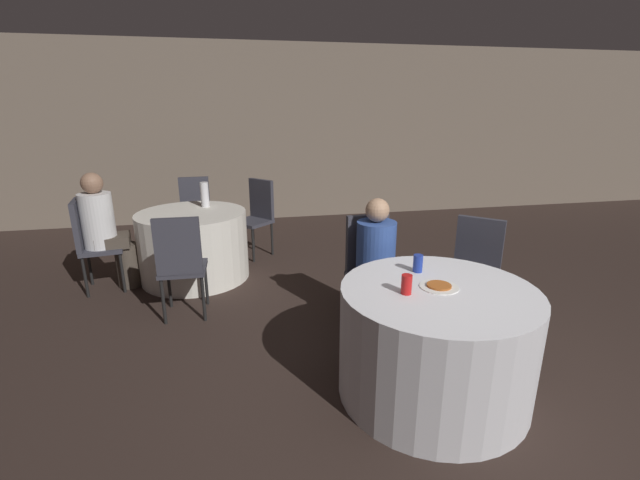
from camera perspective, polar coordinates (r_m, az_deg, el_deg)
ground_plane at (r=3.15m, az=17.82°, el=-19.40°), size 16.00×16.00×0.00m
wall_back at (r=7.32m, az=-0.70°, el=13.99°), size 16.00×0.06×2.80m
table_near at (r=2.96m, az=15.06°, el=-12.98°), size 1.24×1.24×0.75m
table_far at (r=4.91m, az=-16.46°, el=-0.68°), size 1.17×1.17×0.75m
chair_near_north at (r=3.70m, az=6.73°, el=-2.80°), size 0.44×0.45×0.96m
chair_near_northeast at (r=3.80m, az=19.94°, el=-3.20°), size 0.57×0.57×0.96m
chair_far_south at (r=3.91m, az=-18.09°, el=-2.46°), size 0.41×0.41×0.96m
chair_far_northeast at (r=5.49m, az=-8.36°, el=3.86°), size 0.56×0.56×0.96m
chair_far_west at (r=4.90m, az=-28.35°, el=0.26°), size 0.46×0.46×0.96m
chair_far_north at (r=5.83m, az=-16.27°, el=4.14°), size 0.42×0.42×0.96m
person_blue_shirt at (r=3.55m, az=7.87°, el=-3.62°), size 0.35×0.50×1.14m
person_white_shirt at (r=4.87m, az=-26.48°, el=0.96°), size 0.49×0.35×1.22m
pizza_plate_near at (r=2.82m, az=15.59°, el=-5.95°), size 0.24×0.24×0.02m
soda_can_red at (r=2.66m, az=11.47°, el=-5.82°), size 0.07×0.07×0.12m
soda_can_blue at (r=3.02m, az=12.93°, el=-3.05°), size 0.07×0.07×0.12m
bottle_far at (r=5.01m, az=-15.12°, el=5.87°), size 0.09×0.09×0.28m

